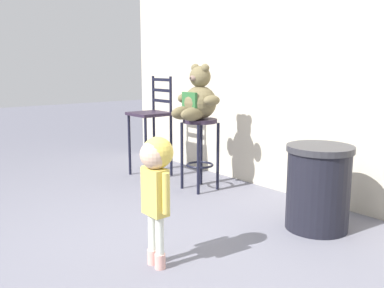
# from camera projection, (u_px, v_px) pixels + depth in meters

# --- Properties ---
(ground_plane) EXTENTS (24.00, 24.00, 0.00)m
(ground_plane) POSITION_uv_depth(u_px,v_px,m) (150.00, 258.00, 2.92)
(ground_plane) COLOR slate
(building_wall) EXTENTS (6.24, 0.30, 3.70)m
(building_wall) POSITION_uv_depth(u_px,v_px,m) (336.00, 8.00, 3.91)
(building_wall) COLOR beige
(building_wall) RESTS_ON ground_plane
(bar_stool_with_teddy) EXTENTS (0.37, 0.37, 0.77)m
(bar_stool_with_teddy) POSITION_uv_depth(u_px,v_px,m) (200.00, 140.00, 4.48)
(bar_stool_with_teddy) COLOR #281E2E
(bar_stool_with_teddy) RESTS_ON ground_plane
(teddy_bear) EXTENTS (0.54, 0.49, 0.57)m
(teddy_bear) POSITION_uv_depth(u_px,v_px,m) (198.00, 99.00, 4.38)
(teddy_bear) COLOR brown
(teddy_bear) RESTS_ON bar_stool_with_teddy
(child_walking) EXTENTS (0.28, 0.22, 0.87)m
(child_walking) POSITION_uv_depth(u_px,v_px,m) (156.00, 174.00, 2.70)
(child_walking) COLOR #DBA296
(child_walking) RESTS_ON ground_plane
(trash_bin) EXTENTS (0.53, 0.53, 0.69)m
(trash_bin) POSITION_uv_depth(u_px,v_px,m) (318.00, 187.00, 3.41)
(trash_bin) COLOR black
(trash_bin) RESTS_ON ground_plane
(bar_chair_empty) EXTENTS (0.43, 0.43, 1.20)m
(bar_chair_empty) POSITION_uv_depth(u_px,v_px,m) (152.00, 119.00, 5.06)
(bar_chair_empty) COLOR #281E2E
(bar_chair_empty) RESTS_ON ground_plane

